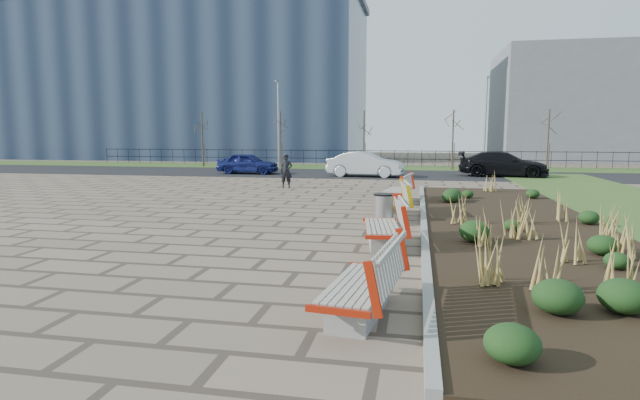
% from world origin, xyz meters
% --- Properties ---
extents(ground, '(120.00, 120.00, 0.00)m').
position_xyz_m(ground, '(0.00, 0.00, 0.00)').
color(ground, '#766351').
rests_on(ground, ground).
extents(planting_bed, '(4.50, 18.00, 0.10)m').
position_xyz_m(planting_bed, '(6.25, 5.00, 0.05)').
color(planting_bed, black).
rests_on(planting_bed, ground).
extents(planting_curb, '(0.16, 18.00, 0.15)m').
position_xyz_m(planting_curb, '(3.92, 5.00, 0.07)').
color(planting_curb, gray).
rests_on(planting_curb, ground).
extents(grass_verge_far, '(80.00, 5.00, 0.04)m').
position_xyz_m(grass_verge_far, '(0.00, 28.00, 0.02)').
color(grass_verge_far, '#33511E').
rests_on(grass_verge_far, ground).
extents(road, '(80.00, 7.00, 0.02)m').
position_xyz_m(road, '(0.00, 22.00, 0.01)').
color(road, black).
rests_on(road, ground).
extents(bench_a, '(1.16, 2.20, 1.00)m').
position_xyz_m(bench_a, '(3.00, -1.92, 0.50)').
color(bench_a, '#A9200B').
rests_on(bench_a, ground).
extents(bench_b, '(1.16, 2.20, 1.00)m').
position_xyz_m(bench_b, '(3.00, 2.33, 0.50)').
color(bench_b, red).
rests_on(bench_b, ground).
extents(bench_c, '(1.16, 2.20, 1.00)m').
position_xyz_m(bench_c, '(3.00, 6.45, 0.50)').
color(bench_c, '#DBB60B').
rests_on(bench_c, ground).
extents(bench_d, '(1.18, 2.20, 1.00)m').
position_xyz_m(bench_d, '(3.00, 9.53, 0.50)').
color(bench_d, '#B91E0C').
rests_on(bench_d, ground).
extents(litter_bin, '(0.53, 0.53, 0.81)m').
position_xyz_m(litter_bin, '(2.85, 5.08, 0.41)').
color(litter_bin, '#B2B2B7').
rests_on(litter_bin, ground).
extents(pedestrian, '(0.61, 0.45, 1.53)m').
position_xyz_m(pedestrian, '(-2.12, 13.49, 0.77)').
color(pedestrian, black).
rests_on(pedestrian, ground).
extents(car_blue, '(3.73, 1.51, 1.27)m').
position_xyz_m(car_blue, '(-6.48, 20.75, 0.65)').
color(car_blue, navy).
rests_on(car_blue, road).
extents(car_silver, '(4.39, 1.82, 1.41)m').
position_xyz_m(car_silver, '(0.78, 20.05, 0.73)').
color(car_silver, silver).
rests_on(car_silver, road).
extents(car_black, '(5.10, 2.52, 1.42)m').
position_xyz_m(car_black, '(8.50, 21.64, 0.73)').
color(car_black, black).
rests_on(car_black, road).
extents(tree_a, '(1.40, 1.40, 4.00)m').
position_xyz_m(tree_a, '(-12.00, 26.50, 2.04)').
color(tree_a, '#4C3D2D').
rests_on(tree_a, grass_verge_far).
extents(tree_b, '(1.40, 1.40, 4.00)m').
position_xyz_m(tree_b, '(-6.00, 26.50, 2.04)').
color(tree_b, '#4C3D2D').
rests_on(tree_b, grass_verge_far).
extents(tree_c, '(1.40, 1.40, 4.00)m').
position_xyz_m(tree_c, '(0.00, 26.50, 2.04)').
color(tree_c, '#4C3D2D').
rests_on(tree_c, grass_verge_far).
extents(tree_d, '(1.40, 1.40, 4.00)m').
position_xyz_m(tree_d, '(6.00, 26.50, 2.04)').
color(tree_d, '#4C3D2D').
rests_on(tree_d, grass_verge_far).
extents(tree_e, '(1.40, 1.40, 4.00)m').
position_xyz_m(tree_e, '(12.00, 26.50, 2.04)').
color(tree_e, '#4C3D2D').
rests_on(tree_e, grass_verge_far).
extents(lamp_west, '(0.24, 0.60, 6.00)m').
position_xyz_m(lamp_west, '(-6.00, 26.00, 3.04)').
color(lamp_west, gray).
rests_on(lamp_west, grass_verge_far).
extents(lamp_east, '(0.24, 0.60, 6.00)m').
position_xyz_m(lamp_east, '(8.00, 26.00, 3.04)').
color(lamp_east, gray).
rests_on(lamp_east, grass_verge_far).
extents(railing_fence, '(44.00, 0.10, 1.20)m').
position_xyz_m(railing_fence, '(0.00, 29.50, 0.64)').
color(railing_fence, black).
rests_on(railing_fence, grass_verge_far).
extents(building_glass, '(40.00, 14.00, 15.00)m').
position_xyz_m(building_glass, '(-22.00, 40.00, 7.50)').
color(building_glass, '#192338').
rests_on(building_glass, ground).
extents(building_grey, '(18.00, 12.00, 10.00)m').
position_xyz_m(building_grey, '(20.00, 42.00, 5.00)').
color(building_grey, slate).
rests_on(building_grey, ground).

